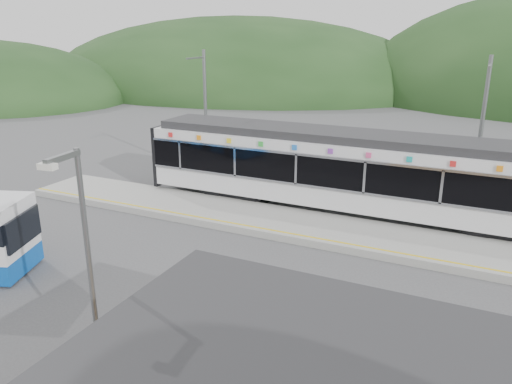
% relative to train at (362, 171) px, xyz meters
% --- Properties ---
extents(ground, '(120.00, 120.00, 0.00)m').
position_rel_train_xyz_m(ground, '(-2.48, -6.00, -2.06)').
color(ground, '#4C4C4F').
rests_on(ground, ground).
extents(hills, '(146.00, 149.00, 26.00)m').
position_rel_train_xyz_m(hills, '(3.71, -0.71, -2.06)').
color(hills, '#1E3D19').
rests_on(hills, ground).
extents(platform, '(26.00, 3.20, 0.30)m').
position_rel_train_xyz_m(platform, '(-2.48, -2.70, -1.91)').
color(platform, '#9E9E99').
rests_on(platform, ground).
extents(yellow_line, '(26.00, 0.10, 0.01)m').
position_rel_train_xyz_m(yellow_line, '(-2.48, -4.00, -1.76)').
color(yellow_line, yellow).
rests_on(yellow_line, platform).
extents(train, '(20.44, 3.01, 3.74)m').
position_rel_train_xyz_m(train, '(0.00, 0.00, 0.00)').
color(train, black).
rests_on(train, ground).
extents(catenary_mast_west, '(0.18, 1.80, 7.00)m').
position_rel_train_xyz_m(catenary_mast_west, '(-9.48, 2.56, 1.58)').
color(catenary_mast_west, slate).
rests_on(catenary_mast_west, ground).
extents(catenary_mast_east, '(0.18, 1.80, 7.00)m').
position_rel_train_xyz_m(catenary_mast_east, '(4.52, 2.56, 1.58)').
color(catenary_mast_east, slate).
rests_on(catenary_mast_east, ground).
extents(lamp_post, '(0.37, 1.03, 5.71)m').
position_rel_train_xyz_m(lamp_post, '(-2.65, -13.88, 1.35)').
color(lamp_post, slate).
rests_on(lamp_post, ground).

